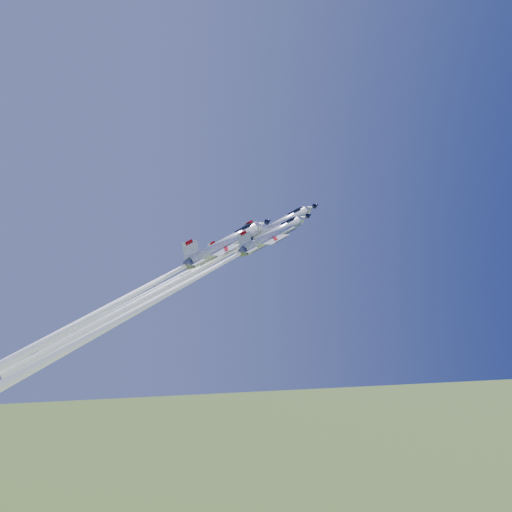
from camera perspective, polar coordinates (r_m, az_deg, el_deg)
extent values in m
cylinder|color=white|center=(99.60, 2.30, 3.05)|extent=(7.38, 4.04, 11.47)
cone|color=white|center=(103.01, 5.37, 4.72)|extent=(3.02, 2.48, 2.93)
cone|color=black|center=(103.85, 6.05, 5.09)|extent=(1.52, 1.25, 1.47)
cone|color=slate|center=(96.81, -0.70, 1.41)|extent=(2.53, 2.31, 1.97)
ellipsoid|color=black|center=(101.64, 4.16, 4.50)|extent=(3.14, 1.69, 2.26)
cube|color=black|center=(100.87, 3.46, 4.28)|extent=(1.12, 0.39, 0.79)
cube|color=white|center=(99.11, 1.82, 2.63)|extent=(5.41, 10.08, 2.56)
cube|color=white|center=(101.77, 3.00, 3.48)|extent=(3.07, 1.77, 1.67)
cube|color=white|center=(99.64, 3.72, 3.53)|extent=(3.07, 1.77, 1.67)
cube|color=white|center=(97.21, -0.23, 1.60)|extent=(2.83, 5.53, 1.34)
cube|color=white|center=(97.03, -0.47, 2.55)|extent=(3.43, 0.99, 3.75)
cube|color=#AF080D|center=(96.93, -0.65, 3.33)|extent=(1.31, 0.45, 1.05)
cube|color=black|center=(99.78, 2.50, 2.58)|extent=(8.77, 2.12, 4.82)
sphere|color=white|center=(96.71, -0.82, 1.34)|extent=(1.03, 0.87, 0.96)
cone|color=white|center=(90.32, -11.77, -4.65)|extent=(21.24, 8.91, 38.74)
cylinder|color=white|center=(105.58, -1.91, 1.10)|extent=(6.36, 3.48, 9.89)
cone|color=white|center=(108.06, 0.70, 2.53)|extent=(2.60, 2.14, 2.53)
cone|color=black|center=(108.67, 1.29, 2.85)|extent=(1.31, 1.08, 1.27)
cone|color=slate|center=(103.57, -4.42, -0.27)|extent=(2.18, 1.99, 1.70)
ellipsoid|color=black|center=(107.04, -0.33, 2.32)|extent=(2.71, 1.45, 1.95)
cube|color=black|center=(106.48, -0.93, 2.13)|extent=(0.96, 0.34, 0.68)
cube|color=white|center=(105.24, -2.32, 0.75)|extent=(4.67, 8.69, 2.21)
cube|color=white|center=(107.35, -1.27, 1.49)|extent=(2.65, 1.53, 1.44)
cube|color=white|center=(105.43, -0.76, 1.49)|extent=(2.65, 1.53, 1.44)
cube|color=white|center=(103.86, -4.04, -0.11)|extent=(2.44, 4.77, 1.15)
cube|color=white|center=(103.69, -4.24, 0.65)|extent=(2.96, 0.85, 3.23)
cube|color=#AF080D|center=(103.57, -4.38, 1.28)|extent=(1.13, 0.39, 0.91)
cube|color=black|center=(105.74, -1.74, 0.72)|extent=(7.56, 1.83, 4.16)
sphere|color=white|center=(103.50, -4.52, -0.32)|extent=(0.89, 0.75, 0.82)
cone|color=white|center=(99.24, -12.35, -4.58)|extent=(16.45, 7.02, 29.76)
cylinder|color=white|center=(90.30, 1.63, 2.06)|extent=(6.62, 3.62, 10.30)
cone|color=white|center=(93.25, 4.69, 3.75)|extent=(2.71, 2.23, 2.63)
cone|color=black|center=(93.99, 5.37, 4.12)|extent=(1.36, 1.12, 1.32)
cone|color=slate|center=(87.89, -1.35, 0.41)|extent=(2.27, 2.07, 1.77)
ellipsoid|color=black|center=(92.06, 3.49, 3.52)|extent=(2.82, 1.51, 2.03)
cube|color=black|center=(91.39, 2.79, 3.29)|extent=(1.00, 0.35, 0.71)
cube|color=white|center=(89.88, 1.15, 1.64)|extent=(4.86, 9.05, 2.30)
cube|color=white|center=(92.22, 2.34, 2.51)|extent=(2.76, 1.59, 1.50)
cube|color=white|center=(90.29, 3.04, 2.53)|extent=(2.76, 1.59, 1.50)
cube|color=white|center=(88.24, -0.89, 0.60)|extent=(2.54, 4.96, 1.20)
cube|color=white|center=(88.06, -1.13, 1.53)|extent=(3.08, 0.89, 3.36)
cube|color=#AF080D|center=(87.95, -1.30, 2.31)|extent=(1.18, 0.40, 0.94)
cube|color=black|center=(90.47, 1.83, 1.60)|extent=(7.87, 1.90, 4.33)
sphere|color=white|center=(87.81, -1.47, 0.34)|extent=(0.93, 0.78, 0.86)
cone|color=white|center=(81.73, -15.02, -7.08)|extent=(23.03, 9.41, 42.54)
cylinder|color=white|center=(94.07, -3.20, 1.11)|extent=(7.96, 4.36, 12.38)
cone|color=white|center=(97.10, 0.48, 3.09)|extent=(3.26, 2.68, 3.17)
cone|color=black|center=(97.87, 1.30, 3.54)|extent=(1.64, 1.35, 1.59)
cone|color=slate|center=(91.74, -6.78, -0.83)|extent=(2.73, 2.49, 2.13)
ellipsoid|color=black|center=(95.84, -0.97, 2.81)|extent=(3.39, 1.82, 2.44)
cube|color=black|center=(95.15, -1.81, 2.54)|extent=(1.21, 0.43, 0.85)
cube|color=white|center=(93.65, -3.78, 0.62)|extent=(5.84, 10.88, 2.76)
cube|color=white|center=(96.24, -2.27, 1.65)|extent=(3.31, 1.91, 1.80)
cube|color=white|center=(93.82, -1.58, 1.66)|extent=(3.31, 1.91, 1.80)
cube|color=white|center=(92.07, -6.23, -0.60)|extent=(3.05, 5.97, 1.45)
cube|color=white|center=(91.86, -6.52, 0.47)|extent=(3.70, 1.07, 4.04)
cube|color=#AF080D|center=(91.73, -6.72, 1.36)|extent=(1.42, 0.48, 1.14)
cube|color=black|center=(94.25, -2.96, 0.57)|extent=(9.46, 2.29, 5.20)
sphere|color=white|center=(91.66, -6.93, -0.91)|extent=(1.11, 0.94, 1.03)
cone|color=white|center=(87.58, -21.60, -8.67)|extent=(25.73, 10.61, 47.31)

